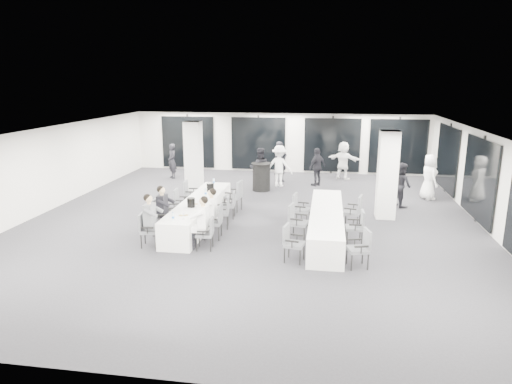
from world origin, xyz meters
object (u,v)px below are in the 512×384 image
at_px(cocktail_table, 261,177).
at_px(chair_side_right_near, 361,246).
at_px(banquet_table_main, 199,212).
at_px(standing_guest_d, 317,164).
at_px(standing_guest_f, 343,158).
at_px(standing_guest_g, 172,159).
at_px(chair_side_left_far, 299,207).
at_px(chair_side_left_near, 291,241).
at_px(chair_side_right_far, 355,210).
at_px(standing_guest_h, 402,182).
at_px(standing_guest_b, 260,166).
at_px(chair_side_left_mid, 296,219).
at_px(standing_guest_a, 280,159).
at_px(banquet_table_side, 326,223).
at_px(chair_main_left_near, 147,228).
at_px(chair_main_right_mid, 223,210).
at_px(standing_guest_c, 279,163).
at_px(chair_main_left_mid, 171,208).
at_px(chair_main_right_near, 207,231).
at_px(standing_guest_e, 429,174).
at_px(ice_bucket_far, 210,187).
at_px(chair_main_right_far, 236,194).
at_px(ice_bucket_near, 191,203).
at_px(chair_side_right_mid, 357,225).
at_px(chair_main_right_fourth, 230,203).
at_px(chair_main_left_fourth, 180,201).
at_px(chair_main_left_second, 159,215).
at_px(chair_main_left_far, 190,192).

distance_m(cocktail_table, chair_side_right_near, 8.04).
xyz_separation_m(banquet_table_main, standing_guest_d, (3.44, 5.79, 0.53)).
xyz_separation_m(standing_guest_d, standing_guest_f, (1.11, 1.53, 0.05)).
height_order(standing_guest_d, standing_guest_g, standing_guest_d).
bearing_deg(standing_guest_g, chair_side_left_far, 5.14).
height_order(chair_side_left_near, standing_guest_f, standing_guest_f).
bearing_deg(chair_side_left_far, standing_guest_d, -175.51).
relative_size(chair_side_right_far, standing_guest_h, 0.57).
xyz_separation_m(standing_guest_b, standing_guest_d, (2.30, 0.83, -0.04)).
bearing_deg(chair_side_left_mid, standing_guest_a, -159.49).
bearing_deg(banquet_table_side, chair_main_left_near, -161.46).
xyz_separation_m(chair_main_right_mid, standing_guest_a, (1.00, 6.62, 0.43)).
height_order(standing_guest_a, standing_guest_c, standing_guest_a).
xyz_separation_m(chair_main_left_mid, chair_main_right_near, (1.65, -1.90, -0.02)).
distance_m(standing_guest_e, ice_bucket_far, 8.12).
relative_size(banquet_table_side, chair_main_right_far, 4.80).
distance_m(chair_main_right_near, chair_side_right_near, 3.92).
height_order(chair_main_right_far, ice_bucket_near, chair_main_right_far).
relative_size(chair_main_left_mid, chair_side_right_mid, 0.97).
bearing_deg(standing_guest_g, chair_side_right_near, -0.09).
relative_size(standing_guest_e, standing_guest_g, 1.08).
relative_size(chair_side_left_far, standing_guest_f, 0.50).
bearing_deg(chair_side_left_far, standing_guest_a, -159.68).
relative_size(chair_side_left_mid, standing_guest_d, 0.54).
relative_size(chair_side_right_near, standing_guest_g, 0.53).
xyz_separation_m(chair_main_right_fourth, standing_guest_h, (5.60, 2.31, 0.38)).
relative_size(chair_main_left_fourth, chair_side_left_mid, 0.91).
bearing_deg(chair_main_right_fourth, chair_main_left_mid, 113.90).
height_order(banquet_table_main, chair_side_right_mid, chair_side_right_mid).
xyz_separation_m(chair_side_left_near, standing_guest_f, (1.50, 9.88, 0.43)).
distance_m(cocktail_table, ice_bucket_near, 5.54).
height_order(chair_side_left_far, standing_guest_f, standing_guest_f).
bearing_deg(standing_guest_c, chair_side_left_mid, 112.18).
relative_size(chair_main_left_mid, standing_guest_a, 0.45).
xyz_separation_m(banquet_table_main, standing_guest_g, (-3.04, 6.31, 0.51)).
bearing_deg(ice_bucket_near, cocktail_table, 76.71).
bearing_deg(standing_guest_a, chair_side_left_mid, -117.37).
bearing_deg(standing_guest_e, chair_side_left_near, 128.41).
bearing_deg(chair_main_left_fourth, chair_main_left_second, -2.98).
bearing_deg(chair_side_right_mid, chair_side_left_mid, 82.96).
bearing_deg(chair_main_right_mid, ice_bucket_near, 111.05).
distance_m(chair_side_left_far, standing_guest_c, 5.18).
bearing_deg(chair_main_left_far, chair_main_right_far, 78.93).
bearing_deg(cocktail_table, standing_guest_g, 158.15).
xyz_separation_m(chair_main_right_near, standing_guest_e, (6.77, 6.34, 0.46)).
bearing_deg(ice_bucket_near, chair_side_right_near, -21.80).
distance_m(standing_guest_a, standing_guest_e, 6.13).
distance_m(cocktail_table, chair_main_left_fourth, 4.43).
distance_m(banquet_table_side, ice_bucket_far, 4.21).
relative_size(chair_main_left_near, chair_side_right_mid, 0.99).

